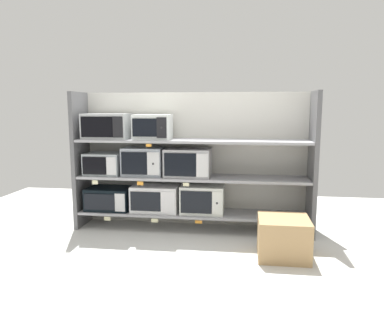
% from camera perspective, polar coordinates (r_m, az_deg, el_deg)
% --- Properties ---
extents(ground, '(6.74, 6.00, 0.02)m').
position_cam_1_polar(ground, '(3.81, -2.14, -13.83)').
color(ground, silver).
extents(back_panel, '(2.94, 0.04, 1.66)m').
position_cam_1_polar(back_panel, '(4.80, 0.42, 1.32)').
color(back_panel, beige).
rests_on(back_panel, ground).
extents(upright_left, '(0.05, 0.47, 1.66)m').
position_cam_1_polar(upright_left, '(4.94, -16.28, 1.18)').
color(upright_left, '#5B5B5E').
rests_on(upright_left, ground).
extents(upright_right, '(0.05, 0.47, 1.66)m').
position_cam_1_polar(upright_right, '(4.57, 17.62, 0.52)').
color(upright_right, '#5B5B5E').
rests_on(upright_right, ground).
extents(shelf_0, '(2.74, 0.47, 0.03)m').
position_cam_1_polar(shelf_0, '(4.68, -0.00, -6.73)').
color(shelf_0, '#99999E').
rests_on(shelf_0, ground).
extents(microwave_0, '(0.54, 0.41, 0.27)m').
position_cam_1_polar(microwave_0, '(4.89, -12.19, -4.44)').
color(microwave_0, black).
rests_on(microwave_0, shelf_0).
extents(microwave_1, '(0.57, 0.39, 0.32)m').
position_cam_1_polar(microwave_1, '(4.71, -5.43, -4.48)').
color(microwave_1, silver).
rests_on(microwave_1, shelf_0).
extents(microwave_2, '(0.51, 0.37, 0.33)m').
position_cam_1_polar(microwave_2, '(4.61, 1.59, -4.64)').
color(microwave_2, white).
rests_on(microwave_2, shelf_0).
extents(price_tag_0, '(0.08, 0.00, 0.05)m').
position_cam_1_polar(price_tag_0, '(4.71, -12.54, -7.40)').
color(price_tag_0, beige).
extents(price_tag_1, '(0.08, 0.00, 0.04)m').
position_cam_1_polar(price_tag_1, '(4.54, -5.60, -7.82)').
color(price_tag_1, beige).
extents(price_tag_2, '(0.08, 0.00, 0.04)m').
position_cam_1_polar(price_tag_2, '(4.45, 0.99, -8.07)').
color(price_tag_2, orange).
extents(shelf_1, '(2.74, 0.47, 0.03)m').
position_cam_1_polar(shelf_1, '(4.58, -0.00, -1.42)').
color(shelf_1, '#99999E').
extents(microwave_3, '(0.44, 0.39, 0.27)m').
position_cam_1_polar(microwave_3, '(4.82, -12.92, 0.66)').
color(microwave_3, '#9CA5AA').
rests_on(microwave_3, shelf_1).
extents(microwave_4, '(0.49, 0.36, 0.34)m').
position_cam_1_polar(microwave_4, '(4.66, -7.23, 0.98)').
color(microwave_4, '#99A1AC').
rests_on(microwave_4, shelf_1).
extents(microwave_5, '(0.54, 0.41, 0.33)m').
position_cam_1_polar(microwave_5, '(4.55, -0.59, 0.83)').
color(microwave_5, '#9F9EA2').
rests_on(microwave_5, shelf_1).
extents(price_tag_3, '(0.07, 0.00, 0.05)m').
position_cam_1_polar(price_tag_3, '(4.65, -14.29, -2.08)').
color(price_tag_3, beige).
extents(price_tag_4, '(0.07, 0.00, 0.04)m').
position_cam_1_polar(price_tag_4, '(4.48, -7.76, -2.30)').
color(price_tag_4, orange).
extents(price_tag_5, '(0.07, 0.00, 0.04)m').
position_cam_1_polar(price_tag_5, '(4.36, -0.89, -2.48)').
color(price_tag_5, beige).
extents(shelf_2, '(2.74, 0.47, 0.03)m').
position_cam_1_polar(shelf_2, '(4.52, -0.00, 4.08)').
color(shelf_2, '#99999E').
extents(microwave_6, '(0.54, 0.40, 0.30)m').
position_cam_1_polar(microwave_6, '(4.76, -12.56, 6.12)').
color(microwave_6, '#B9BCBE').
rests_on(microwave_6, shelf_2).
extents(microwave_7, '(0.43, 0.37, 0.29)m').
position_cam_1_polar(microwave_7, '(4.59, -5.90, 6.14)').
color(microwave_7, silver).
rests_on(microwave_7, shelf_2).
extents(price_tag_6, '(0.06, 0.00, 0.03)m').
position_cam_1_polar(price_tag_6, '(4.38, -6.49, 3.38)').
color(price_tag_6, orange).
extents(shipping_carton, '(0.50, 0.50, 0.39)m').
position_cam_1_polar(shipping_carton, '(3.95, 13.49, -10.07)').
color(shipping_carton, tan).
rests_on(shipping_carton, ground).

